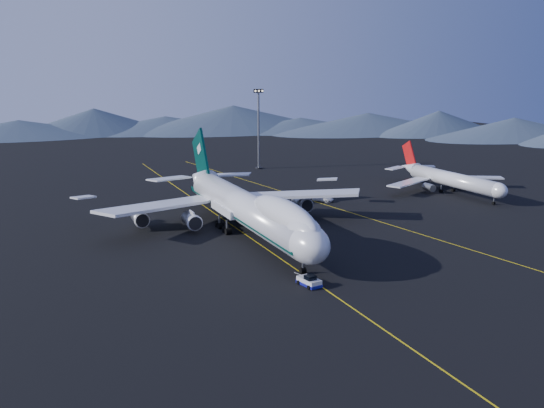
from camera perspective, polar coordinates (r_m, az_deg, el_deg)
name	(u,v)px	position (r m, az deg, el deg)	size (l,w,h in m)	color
ground	(247,235)	(123.58, -2.41, -2.96)	(500.00, 500.00, 0.00)	black
taxiway_line_main	(247,235)	(123.58, -2.41, -2.95)	(0.25, 220.00, 0.01)	gold
taxiway_line_side	(350,212)	(144.88, 7.39, -0.80)	(0.25, 200.00, 0.01)	gold
boeing_747	(246,207)	(122.24, -2.44, -0.32)	(59.62, 72.43, 19.37)	silver
pushback_tug	(309,282)	(94.72, 3.51, -7.34)	(3.02, 4.55, 1.85)	silver
second_jet	(449,179)	(174.71, 16.31, 2.29)	(39.09, 44.17, 12.57)	silver
service_van	(323,198)	(156.77, 4.82, 0.54)	(2.62, 5.67, 1.58)	white
floodlight_mast	(259,129)	(209.90, -1.27, 7.10)	(3.37, 2.53, 27.28)	black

